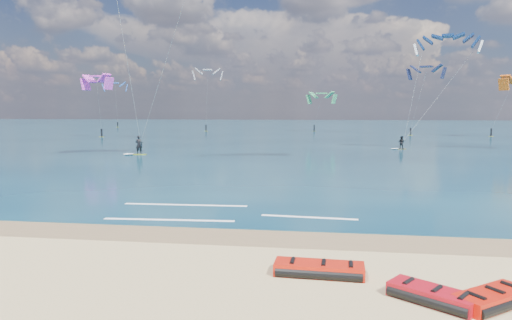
{
  "coord_description": "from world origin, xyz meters",
  "views": [
    {
      "loc": [
        5.86,
        -13.4,
        4.72
      ],
      "look_at": [
        2.88,
        8.0,
        2.35
      ],
      "focal_mm": 32.0,
      "sensor_mm": 36.0,
      "label": 1
    }
  ],
  "objects_px": {
    "packed_kite_mid": "(432,302)",
    "kitesurfer_far": "(426,84)",
    "packed_kite_right": "(492,306)",
    "packed_kite_left": "(319,275)",
    "kitesurfer_main": "(145,51)"
  },
  "relations": [
    {
      "from": "packed_kite_mid",
      "to": "kitesurfer_far",
      "type": "bearing_deg",
      "value": 113.98
    },
    {
      "from": "packed_kite_right",
      "to": "kitesurfer_far",
      "type": "distance_m",
      "value": 45.23
    },
    {
      "from": "packed_kite_left",
      "to": "kitesurfer_far",
      "type": "relative_size",
      "value": 0.19
    },
    {
      "from": "packed_kite_mid",
      "to": "packed_kite_right",
      "type": "relative_size",
      "value": 1.02
    },
    {
      "from": "packed_kite_mid",
      "to": "kitesurfer_main",
      "type": "xyz_separation_m",
      "value": [
        -19.02,
        30.11,
        10.22
      ]
    },
    {
      "from": "packed_kite_left",
      "to": "packed_kite_mid",
      "type": "relative_size",
      "value": 1.21
    },
    {
      "from": "kitesurfer_main",
      "to": "packed_kite_right",
      "type": "bearing_deg",
      "value": -60.75
    },
    {
      "from": "packed_kite_right",
      "to": "kitesurfer_far",
      "type": "height_order",
      "value": "kitesurfer_far"
    },
    {
      "from": "packed_kite_mid",
      "to": "packed_kite_right",
      "type": "height_order",
      "value": "packed_kite_right"
    },
    {
      "from": "packed_kite_right",
      "to": "kitesurfer_far",
      "type": "xyz_separation_m",
      "value": [
        7.88,
        43.87,
        7.65
      ]
    },
    {
      "from": "kitesurfer_main",
      "to": "packed_kite_mid",
      "type": "bearing_deg",
      "value": -62.6
    },
    {
      "from": "packed_kite_mid",
      "to": "kitesurfer_main",
      "type": "relative_size",
      "value": 0.11
    },
    {
      "from": "packed_kite_mid",
      "to": "packed_kite_left",
      "type": "bearing_deg",
      "value": -172.36
    },
    {
      "from": "packed_kite_mid",
      "to": "kitesurfer_main",
      "type": "height_order",
      "value": "kitesurfer_main"
    },
    {
      "from": "packed_kite_mid",
      "to": "packed_kite_right",
      "type": "bearing_deg",
      "value": 35.8
    }
  ]
}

